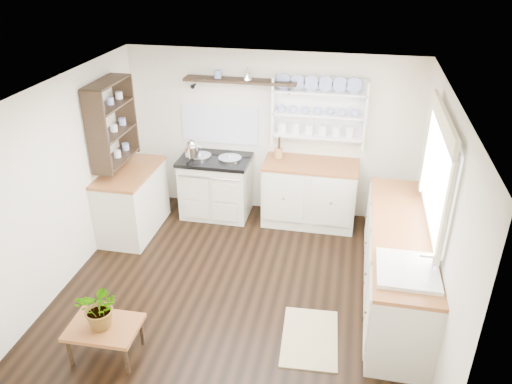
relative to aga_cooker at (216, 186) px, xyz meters
The scene contains 19 objects.
floor 1.79m from the aga_cooker, 65.11° to the right, with size 4.00×3.80×0.01m, color black.
wall_back 1.07m from the aga_cooker, 24.40° to the left, with size 4.00×0.02×2.30m, color silver.
wall_right 3.23m from the aga_cooker, 29.91° to the right, with size 0.02×3.80×2.30m, color silver.
wall_left 2.14m from the aga_cooker, 129.01° to the right, with size 0.02×3.80×2.30m, color silver.
ceiling 2.54m from the aga_cooker, 65.11° to the right, with size 4.00×3.80×0.01m, color white.
window 3.23m from the aga_cooker, 27.94° to the right, with size 0.08×1.55×1.22m.
aga_cooker is the anchor object (origin of this frame).
back_cabinets 1.33m from the aga_cooker, ahead, with size 1.27×0.63×0.90m.
right_cabinets 2.84m from the aga_cooker, 31.18° to the right, with size 0.62×2.43×0.90m.
belfast_sink 3.31m from the aga_cooker, 42.43° to the right, with size 0.55×0.60×0.45m.
left_cabinets 1.18m from the aga_cooker, 145.43° to the right, with size 0.62×1.13×0.90m.
plate_rack 1.79m from the aga_cooker, 12.03° to the left, with size 1.20×0.22×0.90m.
high_shelf 1.51m from the aga_cooker, 32.30° to the left, with size 1.50×0.29×0.16m.
left_shelving 1.70m from the aga_cooker, 148.94° to the right, with size 0.28×0.80×1.05m, color black.
kettle 0.68m from the aga_cooker, 156.86° to the right, with size 0.19×0.19×0.24m, color silver, non-canonical shape.
utensil_crock 1.02m from the aga_cooker, ahead, with size 0.11×0.11×0.13m, color #A36B3B.
center_table 2.89m from the aga_cooker, 95.88° to the right, with size 0.67×0.49×0.36m.
potted_plant 2.89m from the aga_cooker, 95.88° to the right, with size 0.39×0.34×0.44m, color #3F7233.
floor_rug 2.81m from the aga_cooker, 55.01° to the right, with size 0.55×0.85×0.02m, color olive.
Camera 1 is at (1.08, -4.52, 3.61)m, focal length 35.00 mm.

